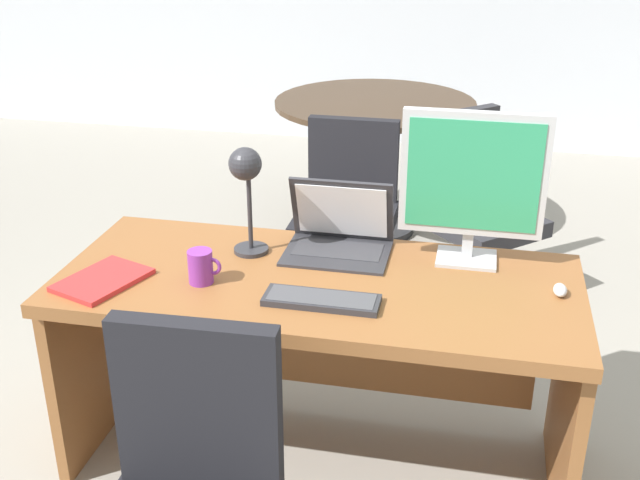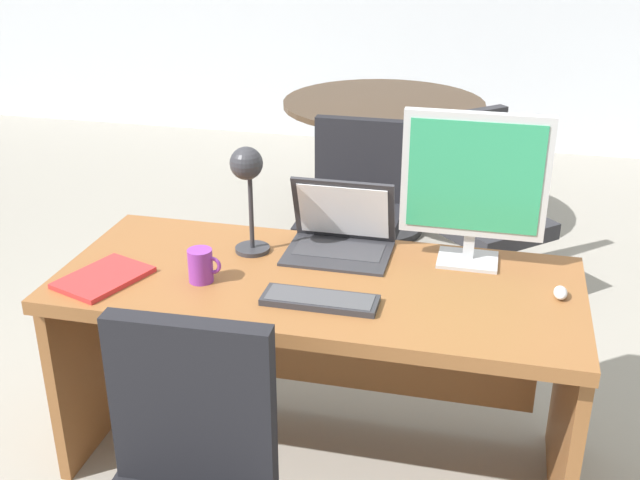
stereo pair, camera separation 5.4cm
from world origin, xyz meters
TOP-DOWN VIEW (x-y plane):
  - ground at (0.00, 1.50)m, footprint 12.00×12.00m
  - desk at (0.00, 0.04)m, footprint 1.69×0.72m
  - monitor at (0.46, 0.24)m, footprint 0.47×0.16m
  - laptop at (0.03, 0.24)m, footprint 0.36×0.27m
  - keyboard at (0.05, -0.16)m, footprint 0.35×0.12m
  - mouse at (0.76, 0.05)m, footprint 0.04×0.07m
  - desk_lamp at (-0.27, 0.13)m, footprint 0.12×0.14m
  - book at (-0.67, -0.17)m, footprint 0.28×0.33m
  - coffee_mug at (-0.36, -0.10)m, footprint 0.11×0.08m
  - meeting_table at (-0.12, 2.10)m, footprint 1.14×1.14m
  - meeting_chair_near at (0.49, 1.46)m, footprint 0.65×0.66m
  - meeting_chair_far at (-0.12, 1.21)m, footprint 0.56×0.56m

SIDE VIEW (x-z plane):
  - ground at x=0.00m, z-range 0.00..0.00m
  - meeting_chair_near at x=0.49m, z-range -0.10..0.80m
  - meeting_chair_far at x=-0.12m, z-range -0.07..0.81m
  - desk at x=0.00m, z-range 0.17..0.90m
  - meeting_table at x=-0.12m, z-range 0.20..0.99m
  - book at x=-0.67m, z-range 0.73..0.74m
  - keyboard at x=0.05m, z-range 0.72..0.75m
  - mouse at x=0.76m, z-range 0.73..0.76m
  - coffee_mug at x=-0.36m, z-range 0.73..0.84m
  - laptop at x=0.03m, z-range 0.67..0.93m
  - desk_lamp at x=-0.27m, z-range 0.81..1.20m
  - monitor at x=0.46m, z-range 0.76..1.27m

